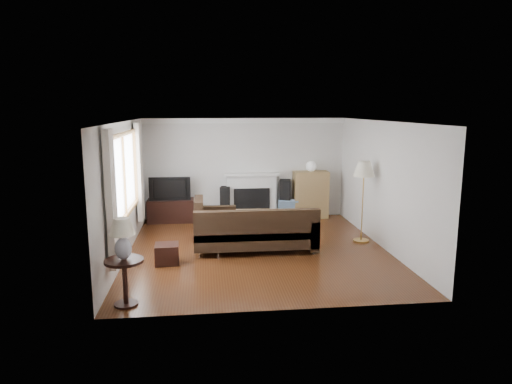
{
  "coord_description": "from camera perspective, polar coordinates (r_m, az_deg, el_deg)",
  "views": [
    {
      "loc": [
        -1.01,
        -8.57,
        2.75
      ],
      "look_at": [
        0.0,
        0.3,
        1.1
      ],
      "focal_mm": 32.0,
      "sensor_mm": 36.0,
      "label": 1
    }
  ],
  "objects": [
    {
      "name": "side_table",
      "position": [
        6.77,
        -16.04,
        -10.81
      ],
      "size": [
        0.54,
        0.54,
        0.68
      ],
      "primitive_type": "cube",
      "color": "black",
      "rests_on": "ground"
    },
    {
      "name": "curtain_far",
      "position": [
        10.07,
        -14.38,
        2.45
      ],
      "size": [
        0.1,
        0.35,
        2.1
      ],
      "primitive_type": "cube",
      "color": "beige",
      "rests_on": "room"
    },
    {
      "name": "window",
      "position": [
        8.57,
        -16.11,
        2.02
      ],
      "size": [
        0.12,
        2.74,
        1.54
      ],
      "primitive_type": "cube",
      "color": "brown",
      "rests_on": "room"
    },
    {
      "name": "floor_lamp",
      "position": [
        9.65,
        13.18,
        -1.2
      ],
      "size": [
        0.51,
        0.51,
        1.69
      ],
      "primitive_type": "cube",
      "rotation": [
        0.0,
        0.0,
        0.18
      ],
      "color": "#C09142",
      "rests_on": "ground"
    },
    {
      "name": "bookshelf",
      "position": [
        11.59,
        6.83,
        -0.32
      ],
      "size": [
        0.86,
        0.41,
        1.18
      ],
      "primitive_type": "cube",
      "color": "#997947",
      "rests_on": "ground"
    },
    {
      "name": "footstool",
      "position": [
        8.39,
        -11.06,
        -7.59
      ],
      "size": [
        0.44,
        0.44,
        0.35
      ],
      "primitive_type": "cube",
      "rotation": [
        0.0,
        0.0,
        0.05
      ],
      "color": "black",
      "rests_on": "ground"
    },
    {
      "name": "tv_stand",
      "position": [
        11.34,
        -10.59,
        -2.29
      ],
      "size": [
        1.11,
        0.5,
        0.56
      ],
      "primitive_type": "cube",
      "color": "black",
      "rests_on": "ground"
    },
    {
      "name": "room",
      "position": [
        8.75,
        0.22,
        0.61
      ],
      "size": [
        5.1,
        5.6,
        2.54
      ],
      "color": "#482310",
      "rests_on": "ground"
    },
    {
      "name": "sectional_sofa",
      "position": [
        8.89,
        -0.1,
        -4.76
      ],
      "size": [
        2.56,
        1.87,
        0.83
      ],
      "primitive_type": "cube",
      "color": "black",
      "rests_on": "ground"
    },
    {
      "name": "fireplace",
      "position": [
        11.47,
        -0.57,
        -0.45
      ],
      "size": [
        1.4,
        0.26,
        1.15
      ],
      "primitive_type": "cube",
      "color": "white",
      "rests_on": "room"
    },
    {
      "name": "coffee_table",
      "position": [
        10.18,
        0.41,
        -3.8
      ],
      "size": [
        1.27,
        0.75,
        0.48
      ],
      "primitive_type": "cube",
      "rotation": [
        0.0,
        0.0,
        -0.07
      ],
      "color": "#A2774D",
      "rests_on": "ground"
    },
    {
      "name": "speaker_left",
      "position": [
        11.37,
        -3.85,
        -1.4
      ],
      "size": [
        0.28,
        0.32,
        0.83
      ],
      "primitive_type": "cube",
      "rotation": [
        0.0,
        0.0,
        -0.2
      ],
      "color": "black",
      "rests_on": "ground"
    },
    {
      "name": "curtain_near",
      "position": [
        7.11,
        -17.65,
        -0.96
      ],
      "size": [
        0.1,
        0.35,
        2.1
      ],
      "primitive_type": "cube",
      "color": "beige",
      "rests_on": "room"
    },
    {
      "name": "television",
      "position": [
        11.23,
        -10.68,
        0.5
      ],
      "size": [
        0.98,
        0.13,
        0.57
      ],
      "primitive_type": "imported",
      "color": "black",
      "rests_on": "tv_stand"
    },
    {
      "name": "table_lamp",
      "position": [
        6.58,
        -16.32,
        -5.69
      ],
      "size": [
        0.36,
        0.36,
        0.58
      ],
      "primitive_type": "cube",
      "color": "silver",
      "rests_on": "side_table"
    },
    {
      "name": "speaker_right",
      "position": [
        11.5,
        3.64,
        -0.87
      ],
      "size": [
        0.33,
        0.38,
        0.98
      ],
      "primitive_type": "cube",
      "rotation": [
        0.0,
        0.0,
        -0.21
      ],
      "color": "black",
      "rests_on": "ground"
    },
    {
      "name": "globe_lamp",
      "position": [
        11.48,
        6.9,
        3.21
      ],
      "size": [
        0.26,
        0.26,
        0.26
      ],
      "primitive_type": "sphere",
      "color": "white",
      "rests_on": "bookshelf"
    }
  ]
}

